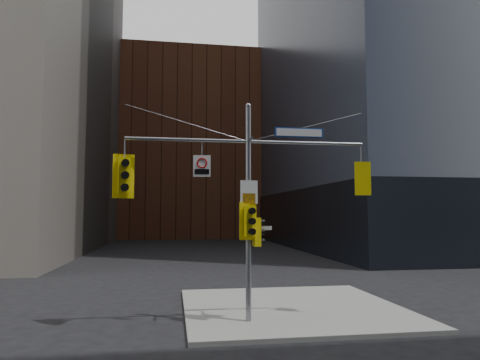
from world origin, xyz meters
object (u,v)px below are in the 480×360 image
object	(u,v)px
traffic_light_west_arm	(124,176)
traffic_light_pole_front	(250,221)
signal_assembly	(248,189)
street_sign_blade	(299,133)
traffic_light_pole_side	(258,232)
traffic_light_east_arm	(361,179)
regulatory_sign_arm	(202,165)

from	to	relation	value
traffic_light_west_arm	traffic_light_pole_front	world-z (taller)	traffic_light_west_arm
signal_assembly	street_sign_blade	bearing A→B (deg)	0.10
traffic_light_pole_side	traffic_light_pole_front	bearing A→B (deg)	124.98
traffic_light_east_arm	traffic_light_pole_side	world-z (taller)	traffic_light_east_arm
street_sign_blade	regulatory_sign_arm	bearing A→B (deg)	-179.50
traffic_light_west_arm	traffic_light_pole_front	size ratio (longest dim) A/B	1.16
traffic_light_east_arm	street_sign_blade	xyz separation A→B (m)	(-2.21, 0.00, 1.55)
traffic_light_east_arm	regulatory_sign_arm	size ratio (longest dim) A/B	1.64
traffic_light_east_arm	traffic_light_pole_side	xyz separation A→B (m)	(-3.64, 0.01, -1.80)
traffic_light_west_arm	traffic_light_pole_side	distance (m)	4.67
signal_assembly	traffic_light_pole_front	bearing A→B (deg)	-90.27
traffic_light_east_arm	traffic_light_pole_front	distance (m)	4.23
traffic_light_pole_side	signal_assembly	bearing A→B (deg)	86.01
signal_assembly	street_sign_blade	size ratio (longest dim) A/B	4.75
street_sign_blade	traffic_light_west_arm	bearing A→B (deg)	179.99
traffic_light_pole_front	regulatory_sign_arm	distance (m)	2.39
street_sign_blade	traffic_light_east_arm	bearing A→B (deg)	0.06
signal_assembly	traffic_light_pole_side	xyz separation A→B (m)	(0.32, 0.01, -1.41)
traffic_light_west_arm	street_sign_blade	size ratio (longest dim) A/B	0.84
signal_assembly	traffic_light_pole_front	size ratio (longest dim) A/B	6.55
traffic_light_pole_front	regulatory_sign_arm	bearing A→B (deg)	158.53
traffic_light_pole_side	street_sign_blade	bearing A→B (deg)	-96.32
signal_assembly	traffic_light_pole_front	xyz separation A→B (m)	(-0.00, -0.27, -1.05)
traffic_light_pole_front	street_sign_blade	bearing A→B (deg)	-3.60
traffic_light_pole_front	traffic_light_west_arm	bearing A→B (deg)	163.63
traffic_light_west_arm	regulatory_sign_arm	size ratio (longest dim) A/B	2.02
signal_assembly	street_sign_blade	world-z (taller)	signal_assembly
regulatory_sign_arm	traffic_light_pole_side	bearing A→B (deg)	8.00
street_sign_blade	regulatory_sign_arm	xyz separation A→B (m)	(-3.29, -0.02, -1.18)
regulatory_sign_arm	traffic_light_west_arm	bearing A→B (deg)	-173.77
traffic_light_east_arm	regulatory_sign_arm	world-z (taller)	regulatory_sign_arm
traffic_light_east_arm	traffic_light_west_arm	bearing A→B (deg)	8.63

